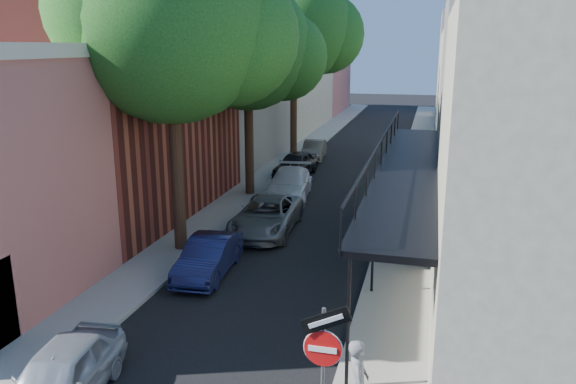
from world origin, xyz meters
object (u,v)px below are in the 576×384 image
Objects in this scene: oak_near at (185,25)px; parked_car_d at (289,184)px; oak_far at (302,28)px; parked_car_c at (266,216)px; parked_car_f at (314,150)px; sign_post at (323,354)px; parked_car_e at (296,164)px; pedestrian at (358,382)px; parked_car_a at (60,377)px; oak_mid at (257,49)px; parked_car_b at (209,257)px.

parked_car_d is at bearing 78.44° from oak_near.
oak_far is at bearing 93.03° from parked_car_d.
parked_car_c is 14.93m from parked_car_f.
sign_post is at bearing -71.20° from parked_car_c.
sign_post is at bearing -54.91° from oak_near.
oak_far is at bearing 103.91° from sign_post.
oak_near reaches higher than parked_car_e.
oak_far is 27.33m from pedestrian.
sign_post is 1.47m from pedestrian.
parked_car_f is at bearing 97.11° from parked_car_e.
parked_car_a is 16.89m from parked_car_d.
oak_mid is at bearing 12.38° from pedestrian.
pedestrian is at bearing -66.56° from oak_mid.
oak_far is at bearing 95.43° from parked_car_c.
sign_post is 0.79× the size of parked_car_a.
parked_car_b is 14.53m from parked_car_e.
parked_car_f is at bearing 88.25° from parked_car_d.
oak_mid is at bearing 94.82° from parked_car_b.
oak_far is 3.15× the size of parked_car_a.
pedestrian is at bearing 1.22° from parked_car_a.
parked_car_c is (0.93, 11.72, 0.03)m from parked_car_a.
parked_car_b is 0.77× the size of parked_car_c.
parked_car_e is at bearing 89.10° from parked_car_b.
parked_car_b is 2.15× the size of pedestrian.
parked_car_b is (-5.14, 7.22, -1.42)m from sign_post.
parked_car_d is 4.82m from parked_car_e.
oak_near is 3.03× the size of parked_car_a.
sign_post reaches higher than parked_car_f.
parked_car_c is (-4.56, 11.83, -1.36)m from sign_post.
oak_near is 0.96× the size of oak_far.
sign_post is at bearing -7.49° from parked_car_a.
parked_car_f is at bearing 84.23° from parked_car_a.
parked_car_a is at bearing -83.57° from oak_near.
parked_car_a is 2.16× the size of pedestrian.
parked_car_b is at bearing -92.75° from parked_car_f.
parked_car_c is (1.97, 2.55, -7.20)m from oak_near.
parked_car_e is at bearing -94.58° from parked_car_f.
pedestrian is at bearing -51.53° from parked_car_b.
sign_post is 0.61× the size of parked_car_c.
oak_near is 1.12× the size of oak_mid.
sign_post is 0.29× the size of oak_mid.
parked_car_e is (0.82, 4.48, -6.36)m from oak_mid.
sign_post is at bearing -68.05° from parked_car_e.
sign_post is 0.74× the size of parked_car_e.
parked_car_e is (0.75, -4.56, -7.57)m from oak_far.
parked_car_c is at bearing 79.11° from parked_car_a.
oak_near reaches higher than parked_car_a.
parked_car_e is at bearing 93.15° from parked_car_d.
parked_car_a is at bearing -82.18° from parked_car_e.
oak_near is at bearing -129.96° from parked_car_c.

